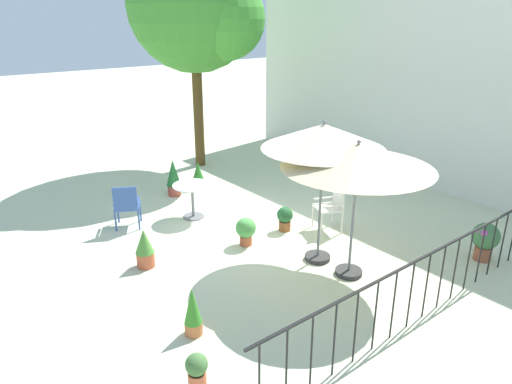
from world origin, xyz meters
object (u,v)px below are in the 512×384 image
(shade_tree, at_px, (196,4))
(potted_plant_4, at_px, (197,372))
(patio_umbrella_0, at_px, (324,138))
(patio_umbrella_1, at_px, (358,157))
(patio_chair_1, at_px, (126,204))
(potted_plant_2, at_px, (193,312))
(cafe_table_0, at_px, (192,195))
(potted_plant_5, at_px, (145,248))
(potted_plant_0, at_px, (485,239))
(potted_plant_1, at_px, (246,229))
(patio_chair_0, at_px, (332,205))
(potted_plant_3, at_px, (173,177))
(potted_plant_6, at_px, (285,217))
(potted_plant_7, at_px, (198,175))

(shade_tree, height_order, potted_plant_4, shade_tree)
(patio_umbrella_0, bearing_deg, patio_umbrella_1, 3.65)
(patio_chair_1, xyz_separation_m, potted_plant_2, (3.67, -0.74, -0.16))
(patio_umbrella_0, relative_size, cafe_table_0, 3.07)
(potted_plant_5, bearing_deg, potted_plant_0, 53.78)
(potted_plant_1, bearing_deg, patio_chair_1, -145.95)
(potted_plant_0, bearing_deg, patio_chair_0, -155.19)
(patio_umbrella_1, bearing_deg, potted_plant_3, -174.84)
(potted_plant_0, distance_m, potted_plant_6, 3.56)
(shade_tree, distance_m, potted_plant_5, 6.91)
(patio_umbrella_1, relative_size, potted_plant_5, 3.40)
(patio_chair_0, height_order, potted_plant_6, patio_chair_0)
(potted_plant_7, bearing_deg, potted_plant_6, 0.99)
(patio_chair_1, distance_m, potted_plant_1, 2.47)
(patio_umbrella_1, relative_size, patio_chair_1, 2.58)
(potted_plant_1, distance_m, potted_plant_4, 3.66)
(potted_plant_2, distance_m, potted_plant_7, 5.63)
(patio_umbrella_1, distance_m, potted_plant_2, 3.25)
(potted_plant_0, relative_size, potted_plant_1, 1.28)
(potted_plant_0, bearing_deg, potted_plant_7, -162.43)
(potted_plant_5, bearing_deg, potted_plant_4, -15.54)
(shade_tree, xyz_separation_m, potted_plant_7, (1.56, -1.11, -3.88))
(potted_plant_2, height_order, potted_plant_5, potted_plant_2)
(patio_umbrella_0, relative_size, potted_plant_2, 3.49)
(potted_plant_1, xyz_separation_m, potted_plant_5, (-0.41, -1.80, 0.04))
(potted_plant_1, relative_size, potted_plant_2, 0.76)
(shade_tree, relative_size, potted_plant_2, 8.41)
(potted_plant_2, xyz_separation_m, potted_plant_5, (-2.04, 0.31, 0.00))
(patio_umbrella_0, relative_size, patio_chair_1, 2.72)
(cafe_table_0, distance_m, patio_chair_0, 2.85)
(potted_plant_0, bearing_deg, patio_umbrella_1, -116.98)
(potted_plant_0, relative_size, potted_plant_5, 1.00)
(shade_tree, xyz_separation_m, patio_chair_0, (5.18, -0.33, -3.70))
(shade_tree, height_order, patio_chair_0, shade_tree)
(potted_plant_2, distance_m, potted_plant_4, 1.05)
(potted_plant_3, xyz_separation_m, potted_plant_5, (2.65, -2.03, -0.10))
(patio_umbrella_0, distance_m, potted_plant_0, 3.35)
(patio_umbrella_1, bearing_deg, cafe_table_0, -167.79)
(potted_plant_5, bearing_deg, potted_plant_6, 81.95)
(patio_umbrella_1, height_order, potted_plant_3, patio_umbrella_1)
(patio_chair_1, relative_size, potted_plant_5, 1.32)
(shade_tree, xyz_separation_m, potted_plant_3, (1.60, -1.81, -3.78))
(potted_plant_3, xyz_separation_m, potted_plant_6, (3.04, 0.75, -0.18))
(potted_plant_4, height_order, potted_plant_5, potted_plant_5)
(cafe_table_0, relative_size, potted_plant_5, 1.17)
(cafe_table_0, height_order, potted_plant_4, cafe_table_0)
(cafe_table_0, relative_size, potted_plant_0, 1.17)
(patio_chair_1, xyz_separation_m, potted_plant_3, (-1.02, 1.61, -0.06))
(patio_chair_0, height_order, potted_plant_1, patio_chair_0)
(patio_chair_1, xyz_separation_m, potted_plant_4, (4.59, -1.25, -0.23))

